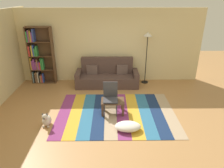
{
  "coord_description": "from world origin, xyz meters",
  "views": [
    {
      "loc": [
        -0.02,
        -5.0,
        3.1
      ],
      "look_at": [
        0.05,
        0.6,
        0.65
      ],
      "focal_mm": 32.81,
      "sensor_mm": 36.0,
      "label": 1
    }
  ],
  "objects_px": {
    "coffee_table": "(113,103)",
    "dog": "(47,120)",
    "folding_chair": "(110,95)",
    "tv_remote": "(117,99)",
    "bookshelf": "(39,58)",
    "pouf": "(128,126)",
    "couch": "(107,76)",
    "standing_lamp": "(147,41)"
  },
  "relations": [
    {
      "from": "coffee_table",
      "to": "dog",
      "type": "height_order",
      "value": "coffee_table"
    },
    {
      "from": "coffee_table",
      "to": "tv_remote",
      "type": "distance_m",
      "value": 0.15
    },
    {
      "from": "tv_remote",
      "to": "pouf",
      "type": "bearing_deg",
      "value": -92.31
    },
    {
      "from": "couch",
      "to": "dog",
      "type": "distance_m",
      "value": 3.0
    },
    {
      "from": "coffee_table",
      "to": "standing_lamp",
      "type": "relative_size",
      "value": 0.34
    },
    {
      "from": "folding_chair",
      "to": "tv_remote",
      "type": "bearing_deg",
      "value": 41.35
    },
    {
      "from": "dog",
      "to": "tv_remote",
      "type": "xyz_separation_m",
      "value": [
        1.81,
        0.64,
        0.25
      ]
    },
    {
      "from": "dog",
      "to": "tv_remote",
      "type": "height_order",
      "value": "tv_remote"
    },
    {
      "from": "dog",
      "to": "standing_lamp",
      "type": "bearing_deg",
      "value": 43.18
    },
    {
      "from": "bookshelf",
      "to": "pouf",
      "type": "relative_size",
      "value": 3.25
    },
    {
      "from": "couch",
      "to": "tv_remote",
      "type": "height_order",
      "value": "couch"
    },
    {
      "from": "bookshelf",
      "to": "coffee_table",
      "type": "distance_m",
      "value": 3.58
    },
    {
      "from": "couch",
      "to": "coffee_table",
      "type": "xyz_separation_m",
      "value": [
        0.17,
        -1.99,
        -0.02
      ]
    },
    {
      "from": "coffee_table",
      "to": "dog",
      "type": "relative_size",
      "value": 1.62
    },
    {
      "from": "standing_lamp",
      "to": "tv_remote",
      "type": "relative_size",
      "value": 12.71
    },
    {
      "from": "pouf",
      "to": "dog",
      "type": "distance_m",
      "value": 2.08
    },
    {
      "from": "pouf",
      "to": "tv_remote",
      "type": "distance_m",
      "value": 0.96
    },
    {
      "from": "coffee_table",
      "to": "dog",
      "type": "xyz_separation_m",
      "value": [
        -1.71,
        -0.59,
        -0.16
      ]
    },
    {
      "from": "bookshelf",
      "to": "folding_chair",
      "type": "distance_m",
      "value": 3.46
    },
    {
      "from": "couch",
      "to": "dog",
      "type": "height_order",
      "value": "couch"
    },
    {
      "from": "couch",
      "to": "dog",
      "type": "bearing_deg",
      "value": -120.72
    },
    {
      "from": "pouf",
      "to": "dog",
      "type": "bearing_deg",
      "value": 173.51
    },
    {
      "from": "dog",
      "to": "folding_chair",
      "type": "relative_size",
      "value": 0.44
    },
    {
      "from": "dog",
      "to": "tv_remote",
      "type": "relative_size",
      "value": 2.65
    },
    {
      "from": "couch",
      "to": "dog",
      "type": "relative_size",
      "value": 5.69
    },
    {
      "from": "folding_chair",
      "to": "pouf",
      "type": "bearing_deg",
      "value": -22.56
    },
    {
      "from": "bookshelf",
      "to": "standing_lamp",
      "type": "relative_size",
      "value": 1.1
    },
    {
      "from": "standing_lamp",
      "to": "tv_remote",
      "type": "bearing_deg",
      "value": -118.33
    },
    {
      "from": "tv_remote",
      "to": "folding_chair",
      "type": "height_order",
      "value": "folding_chair"
    },
    {
      "from": "couch",
      "to": "tv_remote",
      "type": "distance_m",
      "value": 1.96
    },
    {
      "from": "pouf",
      "to": "tv_remote",
      "type": "relative_size",
      "value": 4.3
    },
    {
      "from": "coffee_table",
      "to": "tv_remote",
      "type": "height_order",
      "value": "tv_remote"
    },
    {
      "from": "standing_lamp",
      "to": "pouf",
      "type": "bearing_deg",
      "value": -106.66
    },
    {
      "from": "couch",
      "to": "tv_remote",
      "type": "relative_size",
      "value": 15.07
    },
    {
      "from": "coffee_table",
      "to": "folding_chair",
      "type": "xyz_separation_m",
      "value": [
        -0.06,
        0.05,
        0.22
      ]
    },
    {
      "from": "coffee_table",
      "to": "pouf",
      "type": "bearing_deg",
      "value": -66.26
    },
    {
      "from": "bookshelf",
      "to": "tv_remote",
      "type": "bearing_deg",
      "value": -38.42
    },
    {
      "from": "coffee_table",
      "to": "folding_chair",
      "type": "distance_m",
      "value": 0.23
    },
    {
      "from": "tv_remote",
      "to": "folding_chair",
      "type": "relative_size",
      "value": 0.17
    },
    {
      "from": "pouf",
      "to": "tv_remote",
      "type": "height_order",
      "value": "tv_remote"
    },
    {
      "from": "coffee_table",
      "to": "pouf",
      "type": "height_order",
      "value": "coffee_table"
    },
    {
      "from": "dog",
      "to": "bookshelf",
      "type": "bearing_deg",
      "value": 108.96
    }
  ]
}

